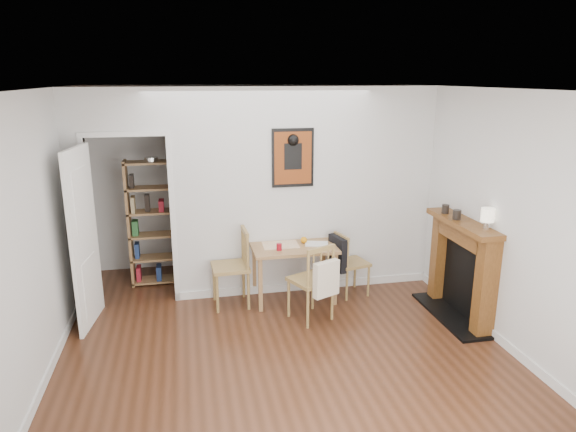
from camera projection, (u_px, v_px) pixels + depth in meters
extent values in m
plane|color=#4E2A19|center=(282.00, 344.00, 5.37)|extent=(5.20, 5.20, 0.00)
plane|color=silver|center=(248.00, 176.00, 7.49)|extent=(4.50, 0.00, 4.50)
plane|color=silver|center=(379.00, 368.00, 2.57)|extent=(4.50, 0.00, 4.50)
plane|color=silver|center=(35.00, 239.00, 4.59)|extent=(0.00, 5.20, 5.20)
plane|color=silver|center=(488.00, 213.00, 5.47)|extent=(0.00, 5.20, 5.20)
plane|color=silver|center=(281.00, 89.00, 4.69)|extent=(5.20, 5.20, 0.00)
cube|color=silver|center=(305.00, 192.00, 6.46)|extent=(3.35, 0.10, 2.60)
cube|color=silver|center=(79.00, 202.00, 5.94)|extent=(0.25, 0.10, 2.60)
cube|color=silver|center=(123.00, 112.00, 5.78)|extent=(0.90, 0.10, 0.55)
cube|color=silver|center=(90.00, 225.00, 6.03)|extent=(0.06, 0.14, 2.05)
cube|color=silver|center=(173.00, 220.00, 6.22)|extent=(0.06, 0.14, 2.05)
cube|color=silver|center=(305.00, 286.00, 6.74)|extent=(3.35, 0.02, 0.10)
cube|color=silver|center=(37.00, 400.00, 4.36)|extent=(0.02, 4.00, 0.10)
cube|color=silver|center=(508.00, 347.00, 5.23)|extent=(0.02, 4.00, 0.10)
cube|color=white|center=(84.00, 239.00, 5.60)|extent=(0.15, 0.80, 2.00)
cube|color=black|center=(293.00, 158.00, 6.25)|extent=(0.52, 0.02, 0.72)
cube|color=maroon|center=(293.00, 158.00, 6.24)|extent=(0.46, 0.00, 0.64)
cube|color=#9D7B49|center=(294.00, 247.00, 6.30)|extent=(1.03, 0.65, 0.04)
cube|color=#9D7B49|center=(260.00, 285.00, 6.05)|extent=(0.05, 0.05, 0.66)
cube|color=#9D7B49|center=(335.00, 279.00, 6.23)|extent=(0.05, 0.05, 0.66)
cube|color=#9D7B49|center=(254.00, 269.00, 6.56)|extent=(0.05, 0.05, 0.66)
cube|color=#9D7B49|center=(323.00, 264.00, 6.74)|extent=(0.05, 0.05, 0.66)
cube|color=black|center=(337.00, 253.00, 6.39)|extent=(0.17, 0.35, 0.43)
cube|color=beige|center=(324.00, 278.00, 5.62)|extent=(0.33, 0.23, 0.40)
cube|color=#9D7B49|center=(129.00, 224.00, 6.72)|extent=(0.04, 0.28, 1.68)
cube|color=#9D7B49|center=(182.00, 221.00, 6.85)|extent=(0.04, 0.28, 1.68)
cube|color=#9D7B49|center=(160.00, 279.00, 7.00)|extent=(0.71, 0.28, 0.03)
cube|color=#9D7B49|center=(157.00, 235.00, 6.83)|extent=(0.71, 0.28, 0.03)
cube|color=#9D7B49|center=(151.00, 162.00, 6.57)|extent=(0.71, 0.28, 0.03)
cube|color=maroon|center=(156.00, 223.00, 6.79)|extent=(0.62, 0.23, 0.23)
cube|color=brown|center=(486.00, 288.00, 5.41)|extent=(0.20, 0.16, 1.10)
cube|color=brown|center=(441.00, 257.00, 6.35)|extent=(0.20, 0.16, 1.10)
cube|color=brown|center=(464.00, 223.00, 5.72)|extent=(0.30, 1.21, 0.06)
cube|color=brown|center=(465.00, 234.00, 5.76)|extent=(0.20, 0.85, 0.20)
cube|color=black|center=(465.00, 279.00, 5.92)|extent=(0.08, 0.81, 0.88)
cube|color=black|center=(453.00, 314.00, 6.01)|extent=(0.45, 1.25, 0.03)
cylinder|color=maroon|center=(279.00, 247.00, 6.13)|extent=(0.06, 0.06, 0.08)
sphere|color=orange|center=(304.00, 240.00, 6.39)|extent=(0.08, 0.08, 0.08)
cube|color=beige|center=(281.00, 245.00, 6.33)|extent=(0.45, 0.34, 0.00)
cube|color=silver|center=(317.00, 244.00, 6.34)|extent=(0.32, 0.27, 0.01)
cylinder|color=silver|center=(487.00, 225.00, 5.39)|extent=(0.07, 0.07, 0.08)
cylinder|color=white|center=(488.00, 215.00, 5.36)|extent=(0.14, 0.14, 0.14)
cylinder|color=black|center=(457.00, 215.00, 5.74)|extent=(0.09, 0.09, 0.11)
cylinder|color=black|center=(445.00, 209.00, 6.00)|extent=(0.08, 0.08, 0.11)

